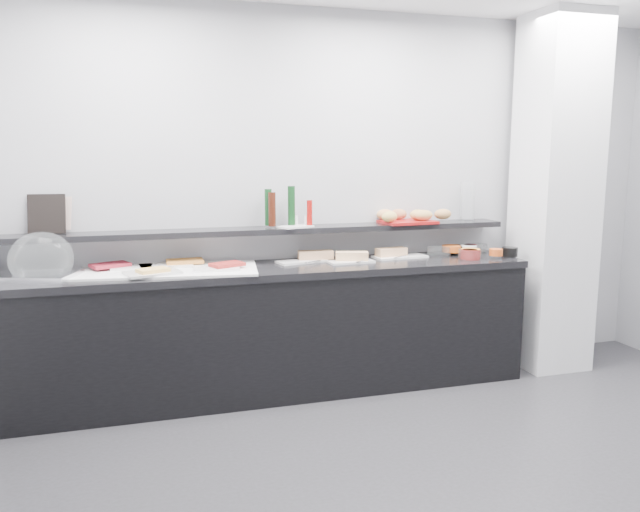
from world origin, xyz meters
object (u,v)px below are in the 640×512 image
object	(u,v)px
cloche_base	(34,276)
framed_print	(47,214)
bread_tray	(408,222)
carafe	(467,201)
condiment_tray	(295,227)
sandwich_plate_mid	(351,262)

from	to	relation	value
cloche_base	framed_print	distance (m)	0.45
cloche_base	bread_tray	distance (m)	2.61
carafe	condiment_tray	bearing A→B (deg)	-176.80
sandwich_plate_mid	condiment_tray	xyz separation A→B (m)	(-0.37, 0.15, 0.25)
cloche_base	sandwich_plate_mid	xyz separation A→B (m)	(2.08, 0.00, -0.01)
bread_tray	condiment_tray	bearing A→B (deg)	177.26
framed_print	condiment_tray	bearing A→B (deg)	1.92
cloche_base	condiment_tray	xyz separation A→B (m)	(1.71, 0.15, 0.24)
bread_tray	carafe	world-z (taller)	carafe
carafe	framed_print	bearing A→B (deg)	179.37
sandwich_plate_mid	carafe	world-z (taller)	carafe
carafe	cloche_base	bearing A→B (deg)	-175.78
framed_print	sandwich_plate_mid	bearing A→B (deg)	-1.62
bread_tray	carafe	xyz separation A→B (m)	(0.53, 0.06, 0.14)
condiment_tray	carafe	size ratio (longest dim) A/B	0.79
sandwich_plate_mid	condiment_tray	world-z (taller)	condiment_tray
cloche_base	framed_print	xyz separation A→B (m)	(0.06, 0.26, 0.36)
condiment_tray	framed_print	bearing A→B (deg)	152.31
cloche_base	framed_print	world-z (taller)	framed_print
sandwich_plate_mid	framed_print	bearing A→B (deg)	169.44
cloche_base	sandwich_plate_mid	bearing A→B (deg)	18.81
bread_tray	carafe	bearing A→B (deg)	2.06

